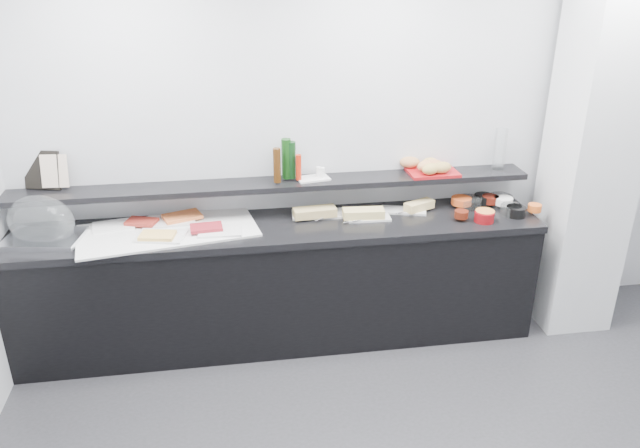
{
  "coord_description": "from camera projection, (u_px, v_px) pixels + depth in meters",
  "views": [
    {
      "loc": [
        -1.01,
        -2.18,
        2.64
      ],
      "look_at": [
        -0.45,
        1.45,
        1.0
      ],
      "focal_mm": 35.0,
      "sensor_mm": 36.0,
      "label": 1
    }
  ],
  "objects": [
    {
      "name": "back_wall",
      "position": [
        371.0,
        144.0,
        4.44
      ],
      "size": [
        5.0,
        0.02,
        2.7
      ],
      "primitive_type": "cube",
      "color": "silver",
      "rests_on": "ground"
    },
    {
      "name": "column",
      "position": [
        593.0,
        149.0,
        4.33
      ],
      "size": [
        0.5,
        0.5,
        2.7
      ],
      "primitive_type": "cube",
      "color": "silver",
      "rests_on": "ground"
    },
    {
      "name": "buffet_cabinet",
      "position": [
        280.0,
        286.0,
        4.45
      ],
      "size": [
        3.6,
        0.6,
        0.85
      ],
      "primitive_type": "cube",
      "color": "black",
      "rests_on": "ground"
    },
    {
      "name": "counter_top",
      "position": [
        278.0,
        228.0,
        4.26
      ],
      "size": [
        3.62,
        0.62,
        0.05
      ],
      "primitive_type": "cube",
      "color": "black",
      "rests_on": "buffet_cabinet"
    },
    {
      "name": "wall_shelf",
      "position": [
        275.0,
        184.0,
        4.32
      ],
      "size": [
        3.6,
        0.25,
        0.04
      ],
      "primitive_type": "cube",
      "color": "black",
      "rests_on": "back_wall"
    },
    {
      "name": "cloche_base",
      "position": [
        44.0,
        239.0,
        4.0
      ],
      "size": [
        0.52,
        0.39,
        0.04
      ],
      "primitive_type": "cube",
      "rotation": [
        0.0,
        0.0,
        -0.17
      ],
      "color": "silver",
      "rests_on": "counter_top"
    },
    {
      "name": "cloche_dome",
      "position": [
        41.0,
        221.0,
        4.0
      ],
      "size": [
        0.54,
        0.46,
        0.34
      ],
      "primitive_type": "ellipsoid",
      "rotation": [
        0.0,
        0.0,
        -0.41
      ],
      "color": "white",
      "rests_on": "cloche_base"
    },
    {
      "name": "linen_runner",
      "position": [
        168.0,
        231.0,
        4.15
      ],
      "size": [
        1.23,
        0.74,
        0.01
      ],
      "primitive_type": "cube",
      "rotation": [
        0.0,
        0.0,
        0.17
      ],
      "color": "white",
      "rests_on": "counter_top"
    },
    {
      "name": "platter_meat_a",
      "position": [
        114.0,
        226.0,
        4.19
      ],
      "size": [
        0.3,
        0.22,
        0.01
      ],
      "primitive_type": "cube",
      "rotation": [
        0.0,
        0.0,
        0.18
      ],
      "color": "white",
      "rests_on": "linen_runner"
    },
    {
      "name": "food_meat_a",
      "position": [
        142.0,
        222.0,
        4.2
      ],
      "size": [
        0.23,
        0.19,
        0.02
      ],
      "primitive_type": "cube",
      "rotation": [
        0.0,
        0.0,
        -0.33
      ],
      "color": "maroon",
      "rests_on": "platter_meat_a"
    },
    {
      "name": "platter_salmon",
      "position": [
        171.0,
        221.0,
        4.27
      ],
      "size": [
        0.33,
        0.23,
        0.01
      ],
      "primitive_type": "cube",
      "rotation": [
        0.0,
        0.0,
        0.07
      ],
      "color": "silver",
      "rests_on": "linen_runner"
    },
    {
      "name": "food_salmon",
      "position": [
        182.0,
        216.0,
        4.28
      ],
      "size": [
        0.29,
        0.24,
        0.02
      ],
      "primitive_type": "cube",
      "rotation": [
        0.0,
        0.0,
        0.35
      ],
      "color": "orange",
      "rests_on": "platter_salmon"
    },
    {
      "name": "platter_cheese",
      "position": [
        161.0,
        236.0,
        4.03
      ],
      "size": [
        0.34,
        0.27,
        0.01
      ],
      "primitive_type": "cube",
      "rotation": [
        0.0,
        0.0,
        -0.22
      ],
      "color": "white",
      "rests_on": "linen_runner"
    },
    {
      "name": "food_cheese",
      "position": [
        157.0,
        235.0,
        4.0
      ],
      "size": [
        0.24,
        0.18,
        0.02
      ],
      "primitive_type": "cube",
      "rotation": [
        0.0,
        0.0,
        -0.19
      ],
      "color": "#F2BF5E",
      "rests_on": "platter_cheese"
    },
    {
      "name": "platter_meat_b",
      "position": [
        220.0,
        231.0,
        4.11
      ],
      "size": [
        0.29,
        0.2,
        0.01
      ],
      "primitive_type": "cube",
      "rotation": [
        0.0,
        0.0,
        -0.05
      ],
      "color": "white",
      "rests_on": "linen_runner"
    },
    {
      "name": "food_meat_b",
      "position": [
        206.0,
        227.0,
        4.12
      ],
      "size": [
        0.22,
        0.15,
        0.02
      ],
      "primitive_type": "cube",
      "rotation": [
        0.0,
        0.0,
        0.08
      ],
      "color": "maroon",
      "rests_on": "platter_meat_b"
    },
    {
      "name": "sandwich_plate_left",
      "position": [
        320.0,
        214.0,
        4.41
      ],
      "size": [
        0.41,
        0.19,
        0.01
      ],
      "primitive_type": "cube",
      "rotation": [
        0.0,
        0.0,
        -0.06
      ],
      "color": "white",
      "rests_on": "counter_top"
    },
    {
      "name": "sandwich_food_left",
      "position": [
        315.0,
        212.0,
        4.34
      ],
      "size": [
        0.31,
        0.14,
        0.06
      ],
      "primitive_type": "cube",
      "rotation": [
        0.0,
        0.0,
        0.09
      ],
      "color": "tan",
      "rests_on": "sandwich_plate_left"
    },
    {
      "name": "tongs_left",
      "position": [
        323.0,
        218.0,
        4.32
      ],
      "size": [
        0.14,
        0.1,
        0.01
      ],
      "primitive_type": "cylinder",
      "rotation": [
        0.0,
        1.57,
        0.61
      ],
      "color": "#B0B3B7",
      "rests_on": "sandwich_plate_left"
    },
    {
      "name": "sandwich_plate_mid",
      "position": [
        369.0,
        218.0,
        4.34
      ],
      "size": [
        0.31,
        0.14,
        0.01
      ],
      "primitive_type": "cube",
      "rotation": [
        0.0,
        0.0,
        -0.04
      ],
      "color": "white",
      "rests_on": "counter_top"
    },
    {
      "name": "sandwich_food_mid",
      "position": [
        363.0,
        213.0,
        4.32
      ],
      "size": [
        0.29,
        0.13,
        0.06
      ],
      "primitive_type": "cube",
      "rotation": [
        0.0,
        0.0,
        -0.07
      ],
      "color": "#D9C171",
      "rests_on": "sandwich_plate_mid"
    },
    {
      "name": "tongs_mid",
      "position": [
        354.0,
        221.0,
        4.26
      ],
      "size": [
        0.16,
        0.04,
        0.01
      ],
      "primitive_type": "cylinder",
      "rotation": [
        0.0,
        1.57,
        0.22
      ],
      "color": "#AFB0B6",
      "rests_on": "sandwich_plate_mid"
    },
    {
      "name": "sandwich_plate_right",
      "position": [
        404.0,
        210.0,
        4.47
      ],
      "size": [
        0.34,
        0.22,
        0.01
      ],
      "primitive_type": "cube",
      "rotation": [
        0.0,
        0.0,
        -0.28
      ],
      "color": "silver",
      "rests_on": "counter_top"
    },
    {
      "name": "sandwich_food_right",
      "position": [
        419.0,
        205.0,
        4.45
      ],
      "size": [
        0.24,
        0.17,
        0.06
      ],
      "primitive_type": "cube",
      "rotation": [
        0.0,
        0.0,
        0.44
      ],
      "color": "#DFBF74",
      "rests_on": "sandwich_plate_right"
    },
    {
      "name": "tongs_right",
      "position": [
        405.0,
        211.0,
        4.42
      ],
      "size": [
        0.15,
        0.07,
        0.01
      ],
      "primitive_type": "cylinder",
      "rotation": [
        0.0,
        1.57,
        0.4
      ],
      "color": "silver",
      "rests_on": "sandwich_plate_right"
    },
    {
      "name": "bowl_glass_fruit",
      "position": [
        469.0,
        202.0,
        4.53
      ],
      "size": [
        0.2,
        0.2,
        0.07
      ],
      "primitive_type": "cylinder",
      "rotation": [
        0.0,
        0.0,
        -0.09
      ],
      "color": "silver",
      "rests_on": "counter_top"
    },
    {
      "name": "fill_glass_fruit",
      "position": [
        461.0,
        201.0,
        4.53
      ],
      "size": [
        0.17,
        0.17,
        0.05
      ],
      "primitive_type": "cylinder",
      "rotation": [
        0.0,
        0.0,
        -0.21
      ],
      "color": "#E1531E",
      "rests_on": "bowl_glass_fruit"
    },
    {
      "name": "bowl_black_jam",
      "position": [
        484.0,
        199.0,
        4.59
      ],
      "size": [
        0.16,
        0.16,
        0.07
      ],
      "primitive_type": "cylinder",
      "rotation": [
        0.0,
        0.0,
        0.07
      ],
      "color": "black",
      "rests_on": "counter_top"
    },
    {
      "name": "fill_black_jam",
      "position": [
        490.0,
        199.0,
        4.56
      ],
      "size": [
        0.14,
        0.14,
        0.05
      ],
      "primitive_type": "cylinder",
      "rotation": [
        0.0,
        0.0,
        0.13
      ],
      "color": "#59160C",
      "rests_on": "bowl_black_jam"
    },
    {
      "name": "bowl_glass_cream",
      "position": [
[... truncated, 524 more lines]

